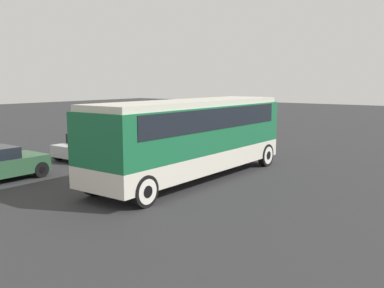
% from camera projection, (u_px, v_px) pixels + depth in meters
% --- Properties ---
extents(ground_plane, '(120.00, 120.00, 0.00)m').
position_uv_depth(ground_plane, '(192.00, 179.00, 17.20)').
color(ground_plane, '#2D2D30').
extents(tour_bus, '(10.01, 2.62, 3.16)m').
position_uv_depth(tour_bus, '(193.00, 132.00, 17.00)').
color(tour_bus, silver).
rests_on(tour_bus, ground_plane).
extents(parked_car_mid, '(4.44, 1.83, 1.29)m').
position_uv_depth(parked_car_mid, '(96.00, 145.00, 22.12)').
color(parked_car_mid, '#BCBCC1').
rests_on(parked_car_mid, ground_plane).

